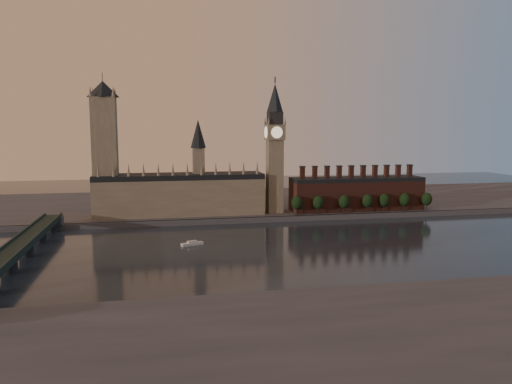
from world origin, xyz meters
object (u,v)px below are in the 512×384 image
victoria_tower (105,144)px  river_boat (192,243)px  westminster_bridge (16,252)px  big_ben (275,147)px

victoria_tower → river_boat: bearing=-57.1°
victoria_tower → river_boat: (58.01, -89.68, -58.04)m
victoria_tower → westminster_bridge: 133.21m
victoria_tower → river_boat: victoria_tower is taller
big_ben → river_boat: big_ben is taller
big_ben → westminster_bridge: bearing=-145.7°
river_boat → westminster_bridge: bearing=178.1°
westminster_bridge → river_boat: westminster_bridge is taller
river_boat → victoria_tower: bearing=104.3°
big_ben → river_boat: bearing=-130.4°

